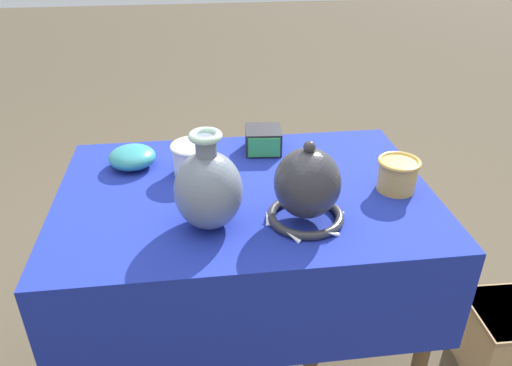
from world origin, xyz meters
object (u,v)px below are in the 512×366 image
cup_wide_ochre (398,174)px  vase_tall_bulbous (208,189)px  mosaic_tile_box (263,140)px  bowl_shallow_teal (132,157)px  cup_wide_ivory (194,158)px  vase_dome_bell (307,188)px

cup_wide_ochre → vase_tall_bulbous: bearing=-168.2°
mosaic_tile_box → bowl_shallow_teal: mosaic_tile_box is taller
mosaic_tile_box → bowl_shallow_teal: 0.41m
cup_wide_ivory → vase_dome_bell: bearing=-46.1°
vase_tall_bulbous → bowl_shallow_teal: 0.41m
cup_wide_ivory → bowl_shallow_teal: (-0.19, 0.06, -0.02)m
cup_wide_ivory → cup_wide_ochre: same height
cup_wide_ivory → cup_wide_ochre: size_ratio=1.12×
mosaic_tile_box → cup_wide_ochre: bearing=-36.0°
mosaic_tile_box → cup_wide_ivory: (-0.22, -0.12, 0.01)m
mosaic_tile_box → cup_wide_ivory: bearing=-146.5°
mosaic_tile_box → bowl_shallow_teal: bearing=-167.0°
vase_dome_bell → cup_wide_ivory: vase_dome_bell is taller
vase_dome_bell → bowl_shallow_teal: 0.58m
cup_wide_ivory → cup_wide_ochre: bearing=-16.8°
bowl_shallow_teal → mosaic_tile_box: bearing=8.1°
vase_tall_bulbous → vase_dome_bell: vase_tall_bulbous is taller
vase_tall_bulbous → mosaic_tile_box: (0.19, 0.40, -0.07)m
vase_tall_bulbous → mosaic_tile_box: 0.45m
vase_tall_bulbous → mosaic_tile_box: vase_tall_bulbous is taller
vase_dome_bell → vase_tall_bulbous: bearing=178.2°
cup_wide_ochre → bowl_shallow_teal: size_ratio=0.84×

